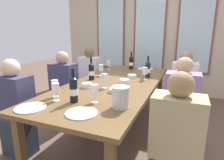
# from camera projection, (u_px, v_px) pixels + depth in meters

# --- Properties ---
(ground_plane) EXTENTS (12.00, 12.00, 0.00)m
(ground_plane) POSITION_uv_depth(u_px,v_px,m) (114.00, 133.00, 2.65)
(ground_plane) COLOR brown
(back_wall_with_windows) EXTENTS (4.26, 0.10, 2.90)m
(back_wall_with_windows) POSITION_uv_depth(u_px,v_px,m) (150.00, 29.00, 4.27)
(back_wall_with_windows) COLOR #C1B299
(back_wall_with_windows) RESTS_ON ground
(dining_table) EXTENTS (1.06, 2.53, 0.74)m
(dining_table) POSITION_uv_depth(u_px,v_px,m) (114.00, 87.00, 2.49)
(dining_table) COLOR brown
(dining_table) RESTS_ON ground
(white_plate_0) EXTENTS (0.28, 0.28, 0.01)m
(white_plate_0) POSITION_uv_depth(u_px,v_px,m) (145.00, 69.00, 3.38)
(white_plate_0) COLOR white
(white_plate_0) RESTS_ON dining_table
(white_plate_1) EXTENTS (0.26, 0.26, 0.01)m
(white_plate_1) POSITION_uv_depth(u_px,v_px,m) (82.00, 113.00, 1.51)
(white_plate_1) COLOR white
(white_plate_1) RESTS_ON dining_table
(white_plate_2) EXTENTS (0.26, 0.26, 0.01)m
(white_plate_2) POSITION_uv_depth(u_px,v_px,m) (30.00, 108.00, 1.62)
(white_plate_2) COLOR white
(white_plate_2) RESTS_ON dining_table
(metal_pitcher) EXTENTS (0.16, 0.16, 0.19)m
(metal_pitcher) POSITION_uv_depth(u_px,v_px,m) (120.00, 97.00, 1.61)
(metal_pitcher) COLOR silver
(metal_pitcher) RESTS_ON dining_table
(wine_bottle_0) EXTENTS (0.08, 0.08, 0.31)m
(wine_bottle_0) POSITION_uv_depth(u_px,v_px,m) (131.00, 63.00, 3.35)
(wine_bottle_0) COLOR black
(wine_bottle_0) RESTS_ON dining_table
(wine_bottle_1) EXTENTS (0.08, 0.08, 0.32)m
(wine_bottle_1) POSITION_uv_depth(u_px,v_px,m) (74.00, 89.00, 1.74)
(wine_bottle_1) COLOR black
(wine_bottle_1) RESTS_ON dining_table
(wine_bottle_2) EXTENTS (0.08, 0.08, 0.31)m
(wine_bottle_2) POSITION_uv_depth(u_px,v_px,m) (91.00, 71.00, 2.59)
(wine_bottle_2) COLOR black
(wine_bottle_2) RESTS_ON dining_table
(wine_bottle_3) EXTENTS (0.08, 0.08, 0.31)m
(wine_bottle_3) POSITION_uv_depth(u_px,v_px,m) (148.00, 69.00, 2.74)
(wine_bottle_3) COLOR black
(wine_bottle_3) RESTS_ON dining_table
(tasting_bowl_0) EXTENTS (0.13, 0.13, 0.05)m
(tasting_bowl_0) POSITION_uv_depth(u_px,v_px,m) (124.00, 81.00, 2.41)
(tasting_bowl_0) COLOR white
(tasting_bowl_0) RESTS_ON dining_table
(tasting_bowl_1) EXTENTS (0.12, 0.12, 0.05)m
(tasting_bowl_1) POSITION_uv_depth(u_px,v_px,m) (114.00, 90.00, 2.05)
(tasting_bowl_1) COLOR white
(tasting_bowl_1) RESTS_ON dining_table
(tasting_bowl_2) EXTENTS (0.13, 0.13, 0.05)m
(tasting_bowl_2) POSITION_uv_depth(u_px,v_px,m) (87.00, 85.00, 2.24)
(tasting_bowl_2) COLOR white
(tasting_bowl_2) RESTS_ON dining_table
(tasting_bowl_3) EXTENTS (0.13, 0.13, 0.04)m
(tasting_bowl_3) POSITION_uv_depth(u_px,v_px,m) (132.00, 76.00, 2.73)
(tasting_bowl_3) COLOR white
(tasting_bowl_3) RESTS_ON dining_table
(wine_glass_0) EXTENTS (0.07, 0.07, 0.17)m
(wine_glass_0) POSITION_uv_depth(u_px,v_px,m) (109.00, 63.00, 3.28)
(wine_glass_0) COLOR white
(wine_glass_0) RESTS_ON dining_table
(wine_glass_1) EXTENTS (0.07, 0.07, 0.17)m
(wine_glass_1) POSITION_uv_depth(u_px,v_px,m) (55.00, 85.00, 1.88)
(wine_glass_1) COLOR white
(wine_glass_1) RESTS_ON dining_table
(wine_glass_2) EXTENTS (0.07, 0.07, 0.17)m
(wine_glass_2) POSITION_uv_depth(u_px,v_px,m) (101.00, 68.00, 2.81)
(wine_glass_2) COLOR white
(wine_glass_2) RESTS_ON dining_table
(wine_glass_3) EXTENTS (0.07, 0.07, 0.17)m
(wine_glass_3) POSITION_uv_depth(u_px,v_px,m) (145.00, 72.00, 2.57)
(wine_glass_3) COLOR white
(wine_glass_3) RESTS_ON dining_table
(wine_glass_4) EXTENTS (0.07, 0.07, 0.17)m
(wine_glass_4) POSITION_uv_depth(u_px,v_px,m) (105.00, 78.00, 2.18)
(wine_glass_4) COLOR white
(wine_glass_4) RESTS_ON dining_table
(wine_glass_5) EXTENTS (0.07, 0.07, 0.17)m
(wine_glass_5) POSITION_uv_depth(u_px,v_px,m) (95.00, 90.00, 1.73)
(wine_glass_5) COLOR white
(wine_glass_5) RESTS_ON dining_table
(wine_glass_6) EXTENTS (0.07, 0.07, 0.17)m
(wine_glass_6) POSITION_uv_depth(u_px,v_px,m) (56.00, 89.00, 1.77)
(wine_glass_6) COLOR white
(wine_glass_6) RESTS_ON dining_table
(seated_person_0) EXTENTS (0.38, 0.24, 1.11)m
(seated_person_0) POSITION_uv_depth(u_px,v_px,m) (64.00, 90.00, 2.88)
(seated_person_0) COLOR #293641
(seated_person_0) RESTS_ON ground
(seated_person_1) EXTENTS (0.38, 0.24, 1.11)m
(seated_person_1) POSITION_uv_depth(u_px,v_px,m) (181.00, 106.00, 2.23)
(seated_person_1) COLOR #2C282C
(seated_person_1) RESTS_ON ground
(seated_person_2) EXTENTS (0.38, 0.24, 1.11)m
(seated_person_2) POSITION_uv_depth(u_px,v_px,m) (16.00, 111.00, 2.09)
(seated_person_2) COLOR #2A343C
(seated_person_2) RESTS_ON ground
(seated_person_3) EXTENTS (0.38, 0.24, 1.11)m
(seated_person_3) POSITION_uv_depth(u_px,v_px,m) (175.00, 146.00, 1.45)
(seated_person_3) COLOR #343036
(seated_person_3) RESTS_ON ground
(seated_person_4) EXTENTS (0.38, 0.24, 1.11)m
(seated_person_4) POSITION_uv_depth(u_px,v_px,m) (90.00, 78.00, 3.61)
(seated_person_4) COLOR #21373F
(seated_person_4) RESTS_ON ground
(seated_person_5) EXTENTS (0.38, 0.24, 1.11)m
(seated_person_5) POSITION_uv_depth(u_px,v_px,m) (183.00, 88.00, 2.97)
(seated_person_5) COLOR #373540
(seated_person_5) RESTS_ON ground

